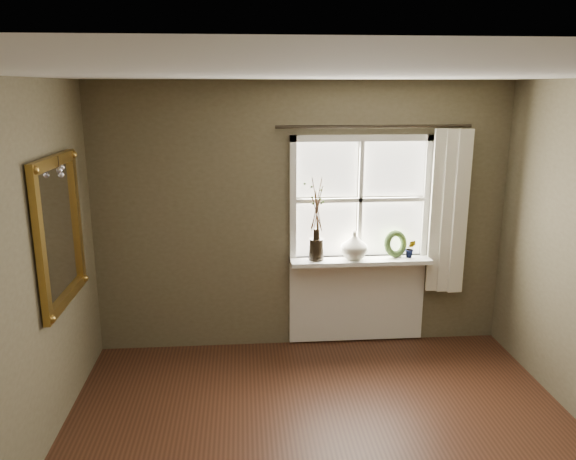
% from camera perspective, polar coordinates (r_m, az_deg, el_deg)
% --- Properties ---
extents(ceiling, '(4.50, 4.50, 0.00)m').
position_cam_1_polar(ceiling, '(3.06, 6.39, 15.47)').
color(ceiling, silver).
rests_on(ceiling, ground).
extents(wall_back, '(4.00, 0.10, 2.60)m').
position_cam_1_polar(wall_back, '(5.47, 1.47, 1.30)').
color(wall_back, brown).
rests_on(wall_back, ground).
extents(window_frame, '(1.36, 0.06, 1.24)m').
position_cam_1_polar(window_frame, '(5.45, 7.33, 3.07)').
color(window_frame, white).
rests_on(window_frame, wall_back).
extents(window_sill, '(1.36, 0.26, 0.04)m').
position_cam_1_polar(window_sill, '(5.49, 7.37, -3.10)').
color(window_sill, white).
rests_on(window_sill, wall_back).
extents(window_apron, '(1.36, 0.04, 0.88)m').
position_cam_1_polar(window_apron, '(5.74, 7.00, -6.97)').
color(window_apron, white).
rests_on(window_apron, ground).
extents(dark_jug, '(0.16, 0.16, 0.21)m').
position_cam_1_polar(dark_jug, '(5.38, 2.89, -1.97)').
color(dark_jug, black).
rests_on(dark_jug, window_sill).
extents(cream_vase, '(0.31, 0.31, 0.27)m').
position_cam_1_polar(cream_vase, '(5.43, 6.75, -1.56)').
color(cream_vase, beige).
rests_on(cream_vase, window_sill).
extents(wreath, '(0.29, 0.22, 0.28)m').
position_cam_1_polar(wreath, '(5.58, 10.85, -1.66)').
color(wreath, '#344B21').
rests_on(wreath, window_sill).
extents(potted_plant_left, '(0.09, 0.06, 0.15)m').
position_cam_1_polar(potted_plant_left, '(5.39, 2.51, -2.29)').
color(potted_plant_left, '#344B21').
rests_on(potted_plant_left, window_sill).
extents(potted_plant_right, '(0.12, 0.10, 0.18)m').
position_cam_1_polar(potted_plant_right, '(5.58, 12.34, -1.85)').
color(potted_plant_right, '#344B21').
rests_on(potted_plant_right, window_sill).
extents(curtain, '(0.36, 0.12, 1.59)m').
position_cam_1_polar(curtain, '(5.62, 15.92, 1.76)').
color(curtain, '#EBE6CC').
rests_on(curtain, wall_back).
extents(curtain_rod, '(1.84, 0.03, 0.03)m').
position_cam_1_polar(curtain_rod, '(5.33, 8.77, 10.36)').
color(curtain_rod, black).
rests_on(curtain_rod, wall_back).
extents(gilt_mirror, '(0.10, 0.96, 1.14)m').
position_cam_1_polar(gilt_mirror, '(4.58, -22.19, -0.08)').
color(gilt_mirror, white).
rests_on(gilt_mirror, wall_left).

